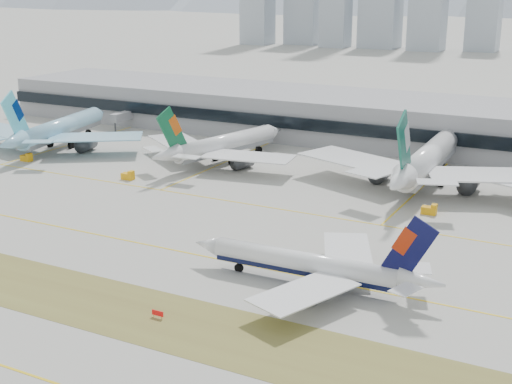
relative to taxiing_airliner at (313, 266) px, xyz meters
The scene contains 10 objects.
ground 36.63m from the taxiing_airliner, 167.20° to the left, with size 3000.00×3000.00×0.00m, color #99978F.
taxiing_airliner is the anchor object (origin of this frame).
widebody_korean 134.32m from the taxiing_airliner, 152.10° to the left, with size 63.12×62.68×22.96m.
widebody_eva 93.49m from the taxiing_airliner, 130.66° to the left, with size 55.75×55.51×20.40m.
widebody_cathay 75.20m from the taxiing_airliner, 89.53° to the left, with size 70.81×69.13×25.24m.
terminal 127.98m from the taxiing_airliner, 106.12° to the left, with size 280.00×43.10×15.00m.
hold_sign_right 29.81m from the taxiing_airliner, 126.18° to the right, with size 2.20×0.15×1.35m.
gse_b 85.82m from the taxiing_airliner, 150.27° to the left, with size 3.55×2.00×2.60m.
gse_c 51.95m from the taxiing_airliner, 80.86° to the left, with size 3.55×2.00×2.60m.
gse_a 123.81m from the taxiing_airliner, 158.68° to the left, with size 3.55×2.00×2.60m.
Camera 1 is at (82.14, -119.11, 53.73)m, focal length 50.00 mm.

